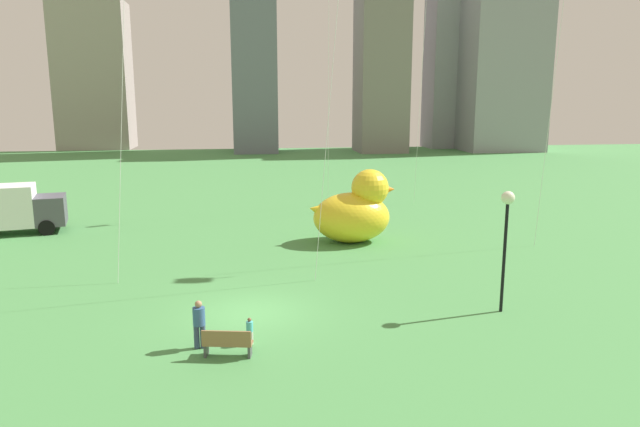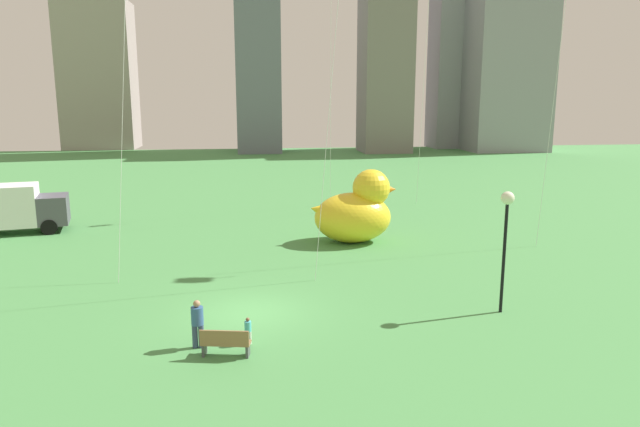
{
  "view_description": "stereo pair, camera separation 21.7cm",
  "coord_description": "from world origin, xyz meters",
  "px_view_note": "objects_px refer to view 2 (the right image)",
  "views": [
    {
      "loc": [
        -0.24,
        -20.32,
        7.82
      ],
      "look_at": [
        3.02,
        3.27,
        3.02
      ],
      "focal_mm": 32.46,
      "sensor_mm": 36.0,
      "label": 1
    },
    {
      "loc": [
        -0.02,
        -20.35,
        7.82
      ],
      "look_at": [
        3.02,
        3.27,
        3.02
      ],
      "focal_mm": 32.46,
      "sensor_mm": 36.0,
      "label": 2
    }
  ],
  "objects_px": {
    "box_truck": "(11,209)",
    "person_child": "(248,329)",
    "giant_inflatable_duck": "(356,211)",
    "person_adult": "(197,322)",
    "lamppost": "(506,219)",
    "park_bench": "(225,342)"
  },
  "relations": [
    {
      "from": "box_truck",
      "to": "person_child",
      "type": "bearing_deg",
      "value": -52.08
    },
    {
      "from": "person_child",
      "to": "giant_inflatable_duck",
      "type": "height_order",
      "value": "giant_inflatable_duck"
    },
    {
      "from": "box_truck",
      "to": "person_adult",
      "type": "bearing_deg",
      "value": -55.55
    },
    {
      "from": "person_adult",
      "to": "lamppost",
      "type": "xyz_separation_m",
      "value": [
        10.88,
        1.73,
        2.64
      ]
    },
    {
      "from": "box_truck",
      "to": "park_bench",
      "type": "bearing_deg",
      "value": -54.83
    },
    {
      "from": "box_truck",
      "to": "giant_inflatable_duck",
      "type": "bearing_deg",
      "value": -13.18
    },
    {
      "from": "park_bench",
      "to": "person_child",
      "type": "xyz_separation_m",
      "value": [
        0.7,
        0.85,
        0.03
      ]
    },
    {
      "from": "person_child",
      "to": "lamppost",
      "type": "bearing_deg",
      "value": 10.16
    },
    {
      "from": "person_child",
      "to": "lamppost",
      "type": "distance_m",
      "value": 9.92
    },
    {
      "from": "giant_inflatable_duck",
      "to": "box_truck",
      "type": "relative_size",
      "value": 0.79
    },
    {
      "from": "person_child",
      "to": "box_truck",
      "type": "bearing_deg",
      "value": 127.92
    },
    {
      "from": "person_adult",
      "to": "person_child",
      "type": "bearing_deg",
      "value": 2.21
    },
    {
      "from": "lamppost",
      "to": "park_bench",
      "type": "bearing_deg",
      "value": -165.87
    },
    {
      "from": "lamppost",
      "to": "giant_inflatable_duck",
      "type": "bearing_deg",
      "value": 106.75
    },
    {
      "from": "park_bench",
      "to": "person_child",
      "type": "height_order",
      "value": "same"
    },
    {
      "from": "park_bench",
      "to": "box_truck",
      "type": "distance_m",
      "value": 22.29
    },
    {
      "from": "park_bench",
      "to": "lamppost",
      "type": "distance_m",
      "value": 10.75
    },
    {
      "from": "person_child",
      "to": "lamppost",
      "type": "height_order",
      "value": "lamppost"
    },
    {
      "from": "park_bench",
      "to": "lamppost",
      "type": "relative_size",
      "value": 0.35
    },
    {
      "from": "person_adult",
      "to": "box_truck",
      "type": "xyz_separation_m",
      "value": [
        -11.95,
        17.42,
        0.57
      ]
    },
    {
      "from": "park_bench",
      "to": "giant_inflatable_duck",
      "type": "distance_m",
      "value": 15.23
    },
    {
      "from": "person_adult",
      "to": "giant_inflatable_duck",
      "type": "relative_size",
      "value": 0.33
    }
  ]
}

